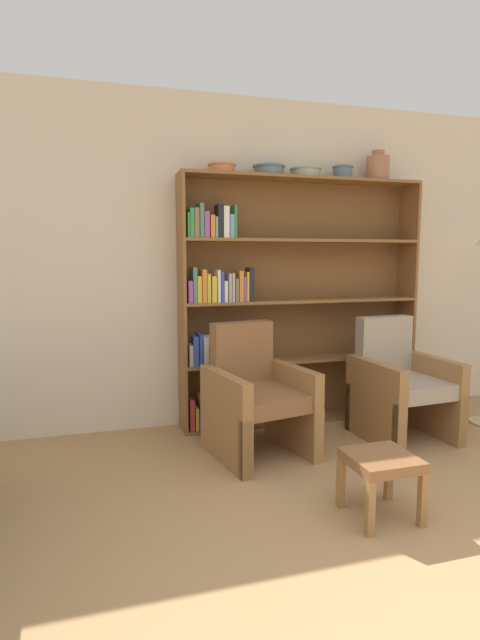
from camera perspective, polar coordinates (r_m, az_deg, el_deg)
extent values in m
cube|color=beige|center=(4.37, 2.13, 6.52)|extent=(12.00, 0.06, 2.75)
cube|color=brown|center=(4.03, -6.65, 1.69)|extent=(0.02, 0.30, 2.09)
cube|color=brown|center=(4.84, 18.42, 2.30)|extent=(0.02, 0.30, 2.09)
cube|color=brown|center=(4.36, 7.27, 15.69)|extent=(2.06, 0.30, 0.03)
cube|color=brown|center=(4.54, 6.84, -11.00)|extent=(2.06, 0.30, 0.03)
cube|color=brown|center=(4.46, 6.31, 2.24)|extent=(2.06, 0.01, 2.09)
cube|color=red|center=(4.18, -5.66, -10.56)|extent=(0.04, 0.18, 0.26)
cube|color=gold|center=(4.19, -5.10, -11.03)|extent=(0.02, 0.16, 0.19)
cube|color=#334CB2|center=(4.22, -4.80, -11.09)|extent=(0.02, 0.20, 0.16)
cube|color=white|center=(4.21, -4.30, -10.33)|extent=(0.04, 0.20, 0.27)
cube|color=red|center=(4.22, -3.71, -10.61)|extent=(0.03, 0.19, 0.23)
cube|color=black|center=(4.21, -3.18, -10.32)|extent=(0.03, 0.16, 0.27)
cube|color=#7F6B4C|center=(4.23, -2.66, -11.03)|extent=(0.04, 0.15, 0.16)
cube|color=black|center=(4.25, -2.20, -10.62)|extent=(0.04, 0.19, 0.20)
cube|color=brown|center=(4.40, 6.95, -4.38)|extent=(2.06, 0.30, 0.02)
cube|color=#B2A899|center=(4.04, -5.75, -3.98)|extent=(0.03, 0.15, 0.17)
cube|color=#334CB2|center=(4.04, -5.18, -3.51)|extent=(0.04, 0.13, 0.24)
cube|color=#334CB2|center=(4.06, -4.65, -3.35)|extent=(0.03, 0.17, 0.25)
cube|color=white|center=(4.07, -4.10, -3.48)|extent=(0.04, 0.17, 0.23)
cube|color=white|center=(4.07, -3.53, -3.45)|extent=(0.03, 0.14, 0.23)
cube|color=#994C99|center=(4.09, -3.10, -3.50)|extent=(0.03, 0.18, 0.22)
cube|color=#994C99|center=(4.11, -2.64, -3.44)|extent=(0.03, 0.20, 0.22)
cube|color=white|center=(4.12, -2.17, -3.57)|extent=(0.03, 0.19, 0.20)
cube|color=orange|center=(4.09, -1.49, -3.31)|extent=(0.04, 0.13, 0.24)
cube|color=#4C756B|center=(4.13, -0.99, -3.22)|extent=(0.03, 0.18, 0.24)
cube|color=#669EB2|center=(4.12, -0.34, -3.44)|extent=(0.04, 0.13, 0.21)
cube|color=white|center=(4.13, 0.14, -3.60)|extent=(0.02, 0.13, 0.19)
cube|color=#7F6B4C|center=(4.17, 0.43, -2.93)|extent=(0.03, 0.20, 0.27)
cube|color=black|center=(4.17, 0.95, -3.11)|extent=(0.03, 0.18, 0.24)
cube|color=black|center=(4.16, 1.60, -2.95)|extent=(0.04, 0.13, 0.27)
cube|color=brown|center=(4.33, 7.05, 2.24)|extent=(2.06, 0.30, 0.02)
cube|color=#994C99|center=(3.97, -5.83, 3.24)|extent=(0.03, 0.15, 0.17)
cube|color=#4C756B|center=(3.99, -5.35, 4.02)|extent=(0.03, 0.17, 0.28)
cube|color=gold|center=(3.99, -4.83, 3.53)|extent=(0.03, 0.15, 0.21)
cube|color=orange|center=(4.00, -4.26, 3.92)|extent=(0.04, 0.16, 0.26)
cube|color=gold|center=(4.01, -3.76, 3.68)|extent=(0.03, 0.16, 0.23)
cube|color=gold|center=(4.02, -3.16, 3.56)|extent=(0.04, 0.16, 0.21)
cube|color=white|center=(4.02, -2.60, 3.92)|extent=(0.02, 0.14, 0.26)
cube|color=#334CB2|center=(4.02, -2.20, 3.83)|extent=(0.02, 0.13, 0.25)
cube|color=white|center=(4.06, -1.92, 3.34)|extent=(0.03, 0.20, 0.17)
cube|color=#B2A899|center=(4.05, -1.39, 3.73)|extent=(0.02, 0.16, 0.23)
cube|color=#B2A899|center=(4.05, -0.97, 3.77)|extent=(0.02, 0.14, 0.23)
cube|color=#7F6B4C|center=(4.08, -0.62, 3.49)|extent=(0.03, 0.18, 0.19)
cube|color=orange|center=(4.10, -0.18, 3.92)|extent=(0.03, 0.20, 0.25)
cube|color=#994C99|center=(4.08, 0.35, 3.57)|extent=(0.02, 0.14, 0.20)
cube|color=gold|center=(4.09, 0.63, 3.85)|extent=(0.02, 0.16, 0.24)
cube|color=black|center=(4.09, 1.11, 4.10)|extent=(0.04, 0.13, 0.28)
cube|color=brown|center=(4.32, 7.16, 8.99)|extent=(2.06, 0.30, 0.02)
cube|color=#388C47|center=(3.96, -6.03, 10.72)|extent=(0.02, 0.12, 0.19)
cube|color=#388C47|center=(3.98, -5.68, 10.95)|extent=(0.03, 0.16, 0.22)
cube|color=#7F6B4C|center=(3.99, -5.12, 10.98)|extent=(0.04, 0.15, 0.23)
cube|color=#4C756B|center=(4.02, -4.62, 11.20)|extent=(0.03, 0.20, 0.26)
cube|color=#994C99|center=(4.00, -3.98, 10.79)|extent=(0.04, 0.15, 0.20)
cube|color=orange|center=(4.03, -3.38, 10.59)|extent=(0.03, 0.18, 0.18)
cube|color=#669EB2|center=(4.03, -2.93, 10.50)|extent=(0.02, 0.17, 0.16)
cube|color=black|center=(4.03, -2.42, 11.19)|extent=(0.04, 0.15, 0.26)
cube|color=white|center=(4.06, -1.85, 11.07)|extent=(0.04, 0.18, 0.25)
cube|color=#669EB2|center=(4.05, -1.14, 10.64)|extent=(0.03, 0.15, 0.18)
cube|color=#388C47|center=(4.05, -0.73, 11.16)|extent=(0.02, 0.14, 0.26)
cylinder|color=#C67547|center=(4.14, -2.09, 16.88)|extent=(0.21, 0.21, 0.07)
torus|color=#C67547|center=(4.15, -2.09, 17.30)|extent=(0.23, 0.23, 0.02)
cylinder|color=slate|center=(4.26, 3.33, 16.65)|extent=(0.24, 0.24, 0.08)
torus|color=slate|center=(4.26, 3.33, 17.10)|extent=(0.27, 0.27, 0.02)
cylinder|color=gray|center=(4.38, 7.51, 16.32)|extent=(0.24, 0.24, 0.08)
torus|color=gray|center=(4.38, 7.51, 16.73)|extent=(0.27, 0.27, 0.02)
cylinder|color=slate|center=(4.53, 11.66, 16.14)|extent=(0.16, 0.16, 0.11)
torus|color=slate|center=(4.54, 11.67, 16.74)|extent=(0.18, 0.18, 0.02)
cylinder|color=#A36647|center=(4.70, 15.46, 16.30)|extent=(0.20, 0.20, 0.21)
cylinder|color=#A36647|center=(4.72, 15.51, 17.85)|extent=(0.11, 0.11, 0.05)
cube|color=olive|center=(3.60, 8.80, -12.89)|extent=(0.08, 0.08, 0.39)
cube|color=olive|center=(3.31, 0.55, -14.61)|extent=(0.08, 0.08, 0.39)
cube|color=olive|center=(4.08, 3.65, -10.37)|extent=(0.08, 0.08, 0.39)
cube|color=olive|center=(3.83, -3.83, -11.56)|extent=(0.08, 0.08, 0.39)
cube|color=brown|center=(3.62, 2.29, -8.89)|extent=(0.59, 0.72, 0.12)
cube|color=brown|center=(3.80, 0.21, -3.88)|extent=(0.49, 0.21, 0.49)
cube|color=olive|center=(3.80, 6.01, -9.86)|extent=(0.21, 0.68, 0.63)
cube|color=olive|center=(3.53, -1.74, -11.15)|extent=(0.21, 0.68, 0.63)
cube|color=olive|center=(4.19, 23.93, -10.53)|extent=(0.07, 0.07, 0.39)
cube|color=olive|center=(3.82, 17.68, -11.94)|extent=(0.07, 0.07, 0.39)
cube|color=olive|center=(4.62, 18.57, -8.63)|extent=(0.07, 0.07, 0.39)
cube|color=olive|center=(4.29, 12.57, -9.64)|extent=(0.07, 0.07, 0.39)
cube|color=tan|center=(4.16, 18.29, -7.14)|extent=(0.52, 0.67, 0.12)
cube|color=tan|center=(4.32, 16.11, -2.82)|extent=(0.49, 0.15, 0.49)
cube|color=olive|center=(4.36, 21.13, -8.04)|extent=(0.13, 0.68, 0.63)
cube|color=olive|center=(4.02, 15.08, -9.09)|extent=(0.13, 0.68, 0.63)
cube|color=olive|center=(3.06, 11.45, -17.72)|extent=(0.04, 0.04, 0.29)
cube|color=olive|center=(3.21, 16.64, -16.66)|extent=(0.04, 0.04, 0.29)
cube|color=olive|center=(2.81, 14.64, -20.14)|extent=(0.04, 0.04, 0.29)
cube|color=olive|center=(2.98, 20.13, -18.77)|extent=(0.04, 0.04, 0.29)
cube|color=brown|center=(2.94, 15.84, -15.16)|extent=(0.35, 0.35, 0.06)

